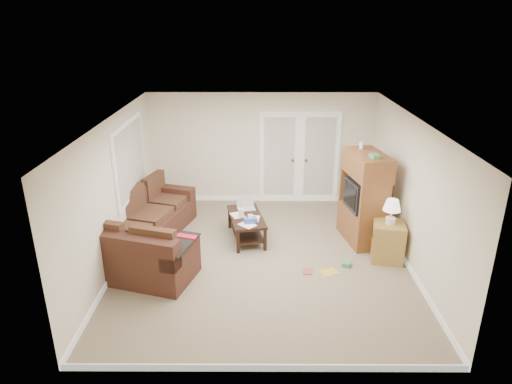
{
  "coord_description": "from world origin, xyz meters",
  "views": [
    {
      "loc": [
        -0.09,
        -7.12,
        4.05
      ],
      "look_at": [
        -0.11,
        0.45,
        1.1
      ],
      "focal_mm": 32.0,
      "sensor_mm": 36.0,
      "label": 1
    }
  ],
  "objects_px": {
    "sectional_sofa": "(142,236)",
    "coffee_table": "(246,226)",
    "side_cabinet": "(388,238)",
    "tv_armoire": "(364,197)"
  },
  "relations": [
    {
      "from": "sectional_sofa",
      "to": "coffee_table",
      "type": "bearing_deg",
      "value": 35.03
    },
    {
      "from": "sectional_sofa",
      "to": "side_cabinet",
      "type": "bearing_deg",
      "value": 14.18
    },
    {
      "from": "coffee_table",
      "to": "side_cabinet",
      "type": "xyz_separation_m",
      "value": [
        2.5,
        -0.81,
        0.15
      ]
    },
    {
      "from": "sectional_sofa",
      "to": "coffee_table",
      "type": "distance_m",
      "value": 1.97
    },
    {
      "from": "tv_armoire",
      "to": "side_cabinet",
      "type": "bearing_deg",
      "value": -79.15
    },
    {
      "from": "sectional_sofa",
      "to": "coffee_table",
      "type": "xyz_separation_m",
      "value": [
        1.87,
        0.62,
        -0.09
      ]
    },
    {
      "from": "coffee_table",
      "to": "tv_armoire",
      "type": "bearing_deg",
      "value": -12.73
    },
    {
      "from": "coffee_table",
      "to": "side_cabinet",
      "type": "distance_m",
      "value": 2.63
    },
    {
      "from": "coffee_table",
      "to": "tv_armoire",
      "type": "distance_m",
      "value": 2.28
    },
    {
      "from": "sectional_sofa",
      "to": "tv_armoire",
      "type": "relative_size",
      "value": 1.81
    }
  ]
}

